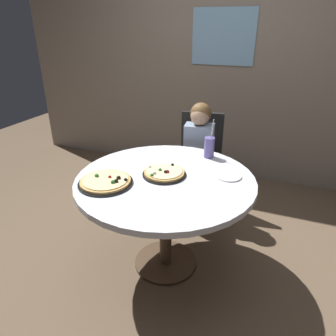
{
  "coord_description": "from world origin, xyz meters",
  "views": [
    {
      "loc": [
        0.7,
        -1.72,
        1.7
      ],
      "look_at": [
        0.0,
        0.05,
        0.8
      ],
      "focal_mm": 32.71,
      "sensor_mm": 36.0,
      "label": 1
    }
  ],
  "objects_px": {
    "pizza_cheese": "(106,182)",
    "pizza_veggie": "(164,173)",
    "chair_wooden": "(200,157)",
    "plate_small": "(228,176)",
    "dining_table": "(165,190)",
    "diner_child": "(197,169)",
    "soda_cup": "(209,147)"
  },
  "relations": [
    {
      "from": "diner_child",
      "to": "plate_small",
      "type": "xyz_separation_m",
      "value": [
        0.39,
        -0.57,
        0.27
      ]
    },
    {
      "from": "pizza_veggie",
      "to": "soda_cup",
      "type": "relative_size",
      "value": 0.99
    },
    {
      "from": "diner_child",
      "to": "pizza_cheese",
      "type": "height_order",
      "value": "diner_child"
    },
    {
      "from": "diner_child",
      "to": "plate_small",
      "type": "relative_size",
      "value": 6.01
    },
    {
      "from": "pizza_veggie",
      "to": "plate_small",
      "type": "height_order",
      "value": "pizza_veggie"
    },
    {
      "from": "dining_table",
      "to": "pizza_cheese",
      "type": "bearing_deg",
      "value": -145.19
    },
    {
      "from": "soda_cup",
      "to": "plate_small",
      "type": "distance_m",
      "value": 0.36
    },
    {
      "from": "dining_table",
      "to": "soda_cup",
      "type": "xyz_separation_m",
      "value": [
        0.18,
        0.46,
        0.18
      ]
    },
    {
      "from": "pizza_veggie",
      "to": "pizza_cheese",
      "type": "height_order",
      "value": "pizza_cheese"
    },
    {
      "from": "diner_child",
      "to": "pizza_cheese",
      "type": "bearing_deg",
      "value": -109.27
    },
    {
      "from": "diner_child",
      "to": "soda_cup",
      "type": "relative_size",
      "value": 3.51
    },
    {
      "from": "dining_table",
      "to": "plate_small",
      "type": "relative_size",
      "value": 6.81
    },
    {
      "from": "dining_table",
      "to": "diner_child",
      "type": "distance_m",
      "value": 0.76
    },
    {
      "from": "pizza_veggie",
      "to": "plate_small",
      "type": "distance_m",
      "value": 0.44
    },
    {
      "from": "chair_wooden",
      "to": "dining_table",
      "type": "bearing_deg",
      "value": -89.16
    },
    {
      "from": "dining_table",
      "to": "diner_child",
      "type": "bearing_deg",
      "value": 89.13
    },
    {
      "from": "plate_small",
      "to": "pizza_veggie",
      "type": "bearing_deg",
      "value": -161.16
    },
    {
      "from": "chair_wooden",
      "to": "soda_cup",
      "type": "bearing_deg",
      "value": -67.07
    },
    {
      "from": "pizza_cheese",
      "to": "chair_wooden",
      "type": "bearing_deg",
      "value": 74.73
    },
    {
      "from": "pizza_cheese",
      "to": "soda_cup",
      "type": "distance_m",
      "value": 0.86
    },
    {
      "from": "chair_wooden",
      "to": "soda_cup",
      "type": "relative_size",
      "value": 3.09
    },
    {
      "from": "chair_wooden",
      "to": "pizza_cheese",
      "type": "distance_m",
      "value": 1.22
    },
    {
      "from": "pizza_veggie",
      "to": "pizza_cheese",
      "type": "xyz_separation_m",
      "value": [
        -0.31,
        -0.26,
        -0.0
      ]
    },
    {
      "from": "pizza_veggie",
      "to": "plate_small",
      "type": "relative_size",
      "value": 1.69
    },
    {
      "from": "diner_child",
      "to": "pizza_veggie",
      "type": "distance_m",
      "value": 0.77
    },
    {
      "from": "pizza_cheese",
      "to": "soda_cup",
      "type": "relative_size",
      "value": 1.16
    },
    {
      "from": "chair_wooden",
      "to": "pizza_veggie",
      "type": "relative_size",
      "value": 3.13
    },
    {
      "from": "pizza_veggie",
      "to": "pizza_cheese",
      "type": "distance_m",
      "value": 0.4
    },
    {
      "from": "pizza_veggie",
      "to": "plate_small",
      "type": "bearing_deg",
      "value": 18.84
    },
    {
      "from": "chair_wooden",
      "to": "pizza_cheese",
      "type": "height_order",
      "value": "chair_wooden"
    },
    {
      "from": "pizza_cheese",
      "to": "pizza_veggie",
      "type": "bearing_deg",
      "value": 40.22
    },
    {
      "from": "plate_small",
      "to": "soda_cup",
      "type": "bearing_deg",
      "value": 126.98
    }
  ]
}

